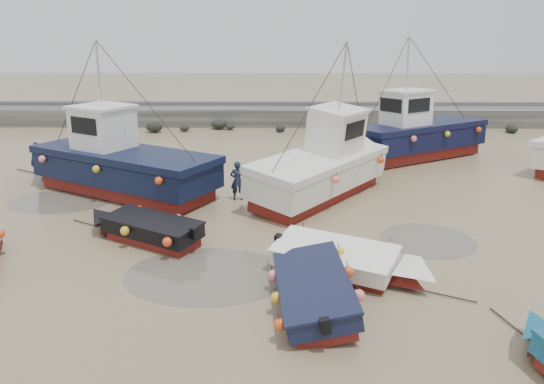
{
  "coord_description": "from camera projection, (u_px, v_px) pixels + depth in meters",
  "views": [
    {
      "loc": [
        -1.06,
        -14.74,
        7.02
      ],
      "look_at": [
        -1.27,
        2.51,
        1.4
      ],
      "focal_mm": 35.0,
      "sensor_mm": 36.0,
      "label": 1
    }
  ],
  "objects": [
    {
      "name": "puddle_a",
      "position": [
        208.0,
        275.0,
        15.31
      ],
      "size": [
        4.87,
        4.87,
        0.01
      ],
      "primitive_type": "cylinder",
      "color": "#5D564B",
      "rests_on": "ground"
    },
    {
      "name": "seawall",
      "position": [
        294.0,
        116.0,
        36.89
      ],
      "size": [
        60.0,
        4.92,
        1.5
      ],
      "color": "slate",
      "rests_on": "ground"
    },
    {
      "name": "cabin_boat_0",
      "position": [
        113.0,
        162.0,
        22.39
      ],
      "size": [
        10.68,
        7.08,
        6.22
      ],
      "rotation": [
        0.0,
        0.0,
        1.06
      ],
      "color": "maroon",
      "rests_on": "ground"
    },
    {
      "name": "dinghy_4",
      "position": [
        144.0,
        225.0,
        17.53
      ],
      "size": [
        5.2,
        3.41,
        1.43
      ],
      "rotation": [
        0.0,
        0.0,
        1.05
      ],
      "color": "maroon",
      "rests_on": "ground"
    },
    {
      "name": "cabin_boat_2",
      "position": [
        411.0,
        134.0,
        27.63
      ],
      "size": [
        9.78,
        6.58,
        6.22
      ],
      "rotation": [
        0.0,
        0.0,
        2.09
      ],
      "color": "maroon",
      "rests_on": "ground"
    },
    {
      "name": "puddle_c",
      "position": [
        60.0,
        201.0,
        21.51
      ],
      "size": [
        4.16,
        4.16,
        0.01
      ],
      "primitive_type": "cylinder",
      "color": "#5D564B",
      "rests_on": "ground"
    },
    {
      "name": "puddle_d",
      "position": [
        313.0,
        178.0,
        24.7
      ],
      "size": [
        5.32,
        5.32,
        0.01
      ],
      "primitive_type": "cylinder",
      "color": "#5D564B",
      "rests_on": "ground"
    },
    {
      "name": "puddle_b",
      "position": [
        428.0,
        240.0,
        17.7
      ],
      "size": [
        3.18,
        3.18,
        0.01
      ],
      "primitive_type": "cylinder",
      "color": "#5D564B",
      "rests_on": "ground"
    },
    {
      "name": "dinghy_5",
      "position": [
        347.0,
        258.0,
        15.12
      ],
      "size": [
        5.46,
        3.35,
        1.43
      ],
      "rotation": [
        0.0,
        0.0,
        -2.03
      ],
      "color": "maroon",
      "rests_on": "ground"
    },
    {
      "name": "person",
      "position": [
        238.0,
        200.0,
        21.71
      ],
      "size": [
        0.6,
        0.4,
        1.62
      ],
      "primitive_type": "imported",
      "rotation": [
        0.0,
        0.0,
        3.17
      ],
      "color": "#19203A",
      "rests_on": "ground"
    },
    {
      "name": "dinghy_1",
      "position": [
        315.0,
        281.0,
        13.78
      ],
      "size": [
        2.37,
        6.3,
        1.43
      ],
      "rotation": [
        0.0,
        0.0,
        0.08
      ],
      "color": "maroon",
      "rests_on": "ground"
    },
    {
      "name": "ground",
      "position": [
        312.0,
        261.0,
        16.18
      ],
      "size": [
        120.0,
        120.0,
        0.0
      ],
      "primitive_type": "plane",
      "color": "#8C7953",
      "rests_on": "ground"
    },
    {
      "name": "cabin_boat_1",
      "position": [
        326.0,
        164.0,
        21.96
      ],
      "size": [
        7.18,
        8.85,
        6.22
      ],
      "rotation": [
        0.0,
        0.0,
        -0.65
      ],
      "color": "maroon",
      "rests_on": "ground"
    }
  ]
}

